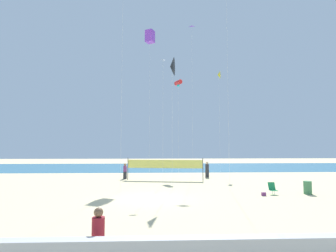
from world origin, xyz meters
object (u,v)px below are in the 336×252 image
(kite_black_delta, at_px, (172,67))
(kite_red_tube, at_px, (178,83))
(beach_handbag, at_px, (264,194))
(beachgoer_plum_shirt, at_px, (125,170))
(kite_violet_diamond, at_px, (192,28))
(beachgoer_charcoal_shirt, at_px, (207,169))
(kite_white_diamond, at_px, (163,66))
(kite_yellow_delta, at_px, (219,75))
(folding_beach_chair, at_px, (272,188))
(volleyball_net, at_px, (165,165))
(toddler_figure, at_px, (113,251))
(trash_barrel, at_px, (308,188))
(mother_figure, at_px, (98,234))
(kite_violet_box, at_px, (150,37))

(kite_black_delta, bearing_deg, kite_red_tube, 83.03)
(beach_handbag, height_order, kite_red_tube, kite_red_tube)
(beach_handbag, height_order, kite_black_delta, kite_black_delta)
(beachgoer_plum_shirt, bearing_deg, kite_violet_diamond, -140.28)
(beachgoer_charcoal_shirt, bearing_deg, beachgoer_plum_shirt, 170.53)
(kite_white_diamond, xyz_separation_m, kite_yellow_delta, (8.36, 12.34, 2.61))
(beachgoer_charcoal_shirt, relative_size, folding_beach_chair, 2.10)
(folding_beach_chair, xyz_separation_m, volleyball_net, (-7.94, 8.90, 1.17))
(folding_beach_chair, height_order, volleyball_net, volleyball_net)
(toddler_figure, distance_m, beachgoer_plum_shirt, 21.89)
(toddler_figure, bearing_deg, kite_yellow_delta, 45.55)
(toddler_figure, distance_m, kite_white_diamond, 19.79)
(kite_violet_diamond, relative_size, kite_black_delta, 1.73)
(toddler_figure, relative_size, beach_handbag, 2.49)
(toddler_figure, height_order, trash_barrel, trash_barrel)
(beachgoer_charcoal_shirt, xyz_separation_m, folding_beach_chair, (2.88, -11.13, -0.53))
(beachgoer_charcoal_shirt, bearing_deg, trash_barrel, -78.36)
(toddler_figure, xyz_separation_m, kite_white_diamond, (1.94, 16.41, 10.89))
(toddler_figure, height_order, kite_violet_diamond, kite_violet_diamond)
(kite_white_diamond, distance_m, kite_violet_diamond, 12.23)
(beachgoer_plum_shirt, bearing_deg, folding_beach_chair, 158.74)
(beachgoer_charcoal_shirt, bearing_deg, kite_white_diamond, -145.51)
(folding_beach_chair, distance_m, kite_black_delta, 12.75)
(folding_beach_chair, height_order, kite_black_delta, kite_black_delta)
(kite_black_delta, bearing_deg, volleyball_net, 93.67)
(beachgoer_plum_shirt, relative_size, kite_violet_diamond, 0.09)
(kite_red_tube, bearing_deg, trash_barrel, -60.64)
(kite_black_delta, bearing_deg, folding_beach_chair, -16.95)
(kite_white_diamond, height_order, kite_yellow_delta, kite_yellow_delta)
(mother_figure, bearing_deg, kite_red_tube, 95.75)
(toddler_figure, xyz_separation_m, trash_barrel, (12.93, 11.62, 0.07))
(mother_figure, xyz_separation_m, volleyball_net, (2.70, 20.48, 0.71))
(kite_violet_box, relative_size, kite_red_tube, 1.48)
(kite_violet_diamond, bearing_deg, kite_black_delta, -106.30)
(kite_violet_box, bearing_deg, kite_white_diamond, -80.21)
(folding_beach_chair, bearing_deg, kite_violet_diamond, 114.26)
(volleyball_net, xyz_separation_m, kite_yellow_delta, (8.06, 8.25, 12.28))
(trash_barrel, bearing_deg, beachgoer_charcoal_shirt, 116.88)
(kite_violet_box, bearing_deg, kite_violet_diamond, -1.79)
(kite_white_diamond, bearing_deg, toddler_figure, -96.74)
(toddler_figure, bearing_deg, beachgoer_charcoal_shirt, 47.47)
(beach_handbag, distance_m, kite_red_tube, 20.68)
(mother_figure, relative_size, beachgoer_plum_shirt, 1.00)
(beach_handbag, relative_size, kite_violet_box, 0.02)
(toddler_figure, bearing_deg, beachgoer_plum_shirt, 71.03)
(beachgoer_charcoal_shirt, distance_m, kite_violet_diamond, 18.28)
(beach_handbag, relative_size, kite_violet_diamond, 0.02)
(beach_handbag, bearing_deg, beachgoer_plum_shirt, 136.90)
(toddler_figure, distance_m, beachgoer_charcoal_shirt, 23.88)
(mother_figure, xyz_separation_m, kite_white_diamond, (2.40, 16.39, 10.39))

